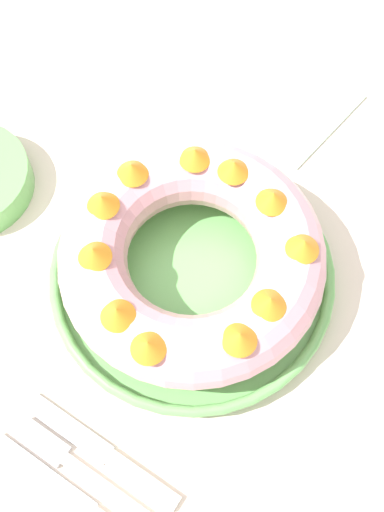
{
  "coord_description": "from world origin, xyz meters",
  "views": [
    {
      "loc": [
        -0.25,
        -0.12,
        1.37
      ],
      "look_at": [
        -0.02,
        0.03,
        0.8
      ],
      "focal_mm": 42.0,
      "sensor_mm": 36.0,
      "label": 1
    }
  ],
  "objects": [
    {
      "name": "dining_table",
      "position": [
        0.0,
        0.0,
        0.66
      ],
      "size": [
        1.35,
        1.12,
        0.74
      ],
      "color": "beige",
      "rests_on": "ground_plane"
    },
    {
      "name": "cake_knife",
      "position": [
        -0.23,
        -0.01,
        0.74
      ],
      "size": [
        0.02,
        0.18,
        0.01
      ],
      "rotation": [
        0.0,
        0.0,
        -0.08
      ],
      "color": "white",
      "rests_on": "dining_table"
    },
    {
      "name": "napkin",
      "position": [
        0.25,
        0.04,
        0.74
      ],
      "size": [
        0.17,
        0.13,
        0.0
      ],
      "primitive_type": "cube",
      "rotation": [
        0.0,
        0.0,
        -0.14
      ],
      "color": "#B2D1B7",
      "rests_on": "dining_table"
    },
    {
      "name": "ground_plane",
      "position": [
        0.0,
        0.0,
        0.0
      ],
      "size": [
        8.0,
        8.0,
        0.0
      ],
      "primitive_type": "plane",
      "color": "gray"
    },
    {
      "name": "fork",
      "position": [
        -0.26,
        -0.0,
        0.74
      ],
      "size": [
        0.02,
        0.2,
        0.01
      ],
      "rotation": [
        0.0,
        0.0,
        -0.08
      ],
      "color": "white",
      "rests_on": "dining_table"
    },
    {
      "name": "serving_dish",
      "position": [
        -0.02,
        0.03,
        0.75
      ],
      "size": [
        0.32,
        0.32,
        0.03
      ],
      "color": "#6BB760",
      "rests_on": "dining_table"
    },
    {
      "name": "bundt_cake",
      "position": [
        -0.03,
        0.03,
        0.8
      ],
      "size": [
        0.28,
        0.28,
        0.09
      ],
      "color": "#E09EAD",
      "rests_on": "serving_dish"
    }
  ]
}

